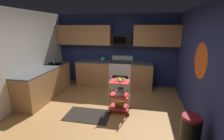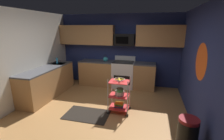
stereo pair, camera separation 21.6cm
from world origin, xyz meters
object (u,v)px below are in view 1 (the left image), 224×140
microwave (122,40)px  kettle (103,59)px  fruit_bowl (120,79)px  book_stack (120,105)px  mixing_bowl_large (120,93)px  rolling_cart (120,95)px  dish_soap_bottle (54,61)px  oven_range (121,74)px  mixing_bowl_small (120,90)px  trash_can (190,133)px

microwave → kettle: microwave is taller
fruit_bowl → book_stack: fruit_bowl is taller
fruit_bowl → mixing_bowl_large: (0.01, 0.00, -0.36)m
rolling_cart → dish_soap_bottle: size_ratio=4.57×
fruit_bowl → kettle: (-0.90, 1.83, 0.12)m
oven_range → fruit_bowl: (0.22, -1.83, 0.40)m
mixing_bowl_small → trash_can: bearing=-37.1°
microwave → mixing_bowl_small: (0.25, -1.98, -1.08)m
oven_range → kettle: 0.85m
microwave → rolling_cart: (0.22, -1.94, -1.25)m
book_stack → dish_soap_bottle: bearing=156.2°
mixing_bowl_large → kettle: (-0.91, 1.83, 0.48)m
mixing_bowl_large → kettle: bearing=116.4°
dish_soap_bottle → kettle: bearing=27.0°
mixing_bowl_large → dish_soap_bottle: dish_soap_bottle is taller
mixing_bowl_small → dish_soap_bottle: size_ratio=0.91×
book_stack → kettle: size_ratio=0.89×
microwave → trash_can: bearing=-61.6°
mixing_bowl_large → trash_can: 1.79m
trash_can → kettle: bearing=128.4°
fruit_bowl → dish_soap_bottle: dish_soap_bottle is taller
mixing_bowl_small → book_stack: mixing_bowl_small is taller
rolling_cart → trash_can: rolling_cart is taller
kettle → dish_soap_bottle: size_ratio=1.32×
microwave → trash_can: (1.64, -3.03, -1.37)m
book_stack → trash_can: 1.79m
fruit_bowl → mixing_bowl_small: bearing=-58.5°
rolling_cart → kettle: (-0.90, 1.83, 0.54)m
trash_can → mixing_bowl_large: bearing=142.2°
fruit_bowl → mixing_bowl_large: 0.36m
mixing_bowl_small → kettle: (-0.92, 1.87, 0.38)m
book_stack → oven_range: bearing=96.9°
microwave → kettle: (-0.67, -0.11, -0.70)m
rolling_cart → dish_soap_bottle: dish_soap_bottle is taller
oven_range → dish_soap_bottle: (-2.18, -0.77, 0.54)m
rolling_cart → book_stack: bearing=180.0°
rolling_cart → fruit_bowl: rolling_cart is taller
microwave → mixing_bowl_large: bearing=-83.1°
microwave → book_stack: bearing=-83.4°
rolling_cart → mixing_bowl_large: (0.01, 0.00, 0.07)m
mixing_bowl_large → dish_soap_bottle: 2.68m
oven_range → fruit_bowl: oven_range is taller
oven_range → trash_can: oven_range is taller
rolling_cart → trash_can: bearing=-37.6°
book_stack → dish_soap_bottle: size_ratio=1.17×
fruit_bowl → mixing_bowl_small: size_ratio=1.49×
fruit_bowl → mixing_bowl_small: 0.26m
microwave → fruit_bowl: size_ratio=2.57×
microwave → fruit_bowl: microwave is taller
microwave → dish_soap_bottle: microwave is taller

